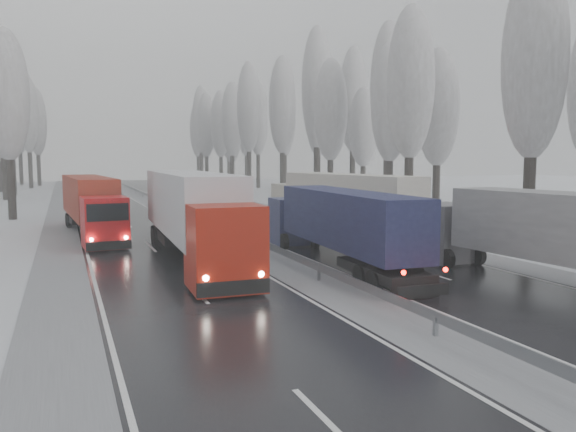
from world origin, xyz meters
TOP-DOWN VIEW (x-y plane):
  - ground at (0.00, 0.00)m, footprint 260.00×260.00m
  - carriageway_right at (5.25, 30.00)m, footprint 7.50×200.00m
  - carriageway_left at (-5.25, 30.00)m, footprint 7.50×200.00m
  - median_slush at (0.00, 30.00)m, footprint 3.00×200.00m
  - shoulder_right at (10.20, 30.00)m, footprint 2.40×200.00m
  - shoulder_left at (-10.20, 30.00)m, footprint 2.40×200.00m
  - median_guardrail at (0.00, 29.99)m, footprint 0.12×200.00m
  - tree_16 at (15.04, 15.67)m, footprint 3.60×3.60m
  - tree_18 at (14.51, 27.03)m, footprint 3.60×3.60m
  - tree_19 at (20.02, 31.03)m, footprint 3.60×3.60m
  - tree_20 at (17.90, 35.17)m, footprint 3.60×3.60m
  - tree_21 at (20.12, 39.17)m, footprint 3.60×3.60m
  - tree_22 at (17.02, 45.60)m, footprint 3.60×3.60m
  - tree_23 at (23.31, 49.60)m, footprint 3.60×3.60m
  - tree_24 at (17.90, 51.02)m, footprint 3.60×3.60m
  - tree_25 at (24.81, 55.02)m, footprint 3.60×3.60m
  - tree_26 at (17.56, 61.27)m, footprint 3.60×3.60m
  - tree_27 at (24.72, 65.27)m, footprint 3.60×3.60m
  - tree_28 at (16.34, 71.95)m, footprint 3.60×3.60m
  - tree_29 at (23.71, 75.95)m, footprint 3.60×3.60m
  - tree_30 at (16.56, 81.70)m, footprint 3.60×3.60m
  - tree_31 at (22.48, 85.70)m, footprint 3.60×3.60m
  - tree_32 at (16.63, 89.21)m, footprint 3.60×3.60m
  - tree_33 at (19.77, 93.21)m, footprint 3.60×3.60m
  - tree_34 at (15.73, 96.32)m, footprint 3.60×3.60m
  - tree_35 at (24.94, 100.32)m, footprint 3.60×3.60m
  - tree_36 at (17.04, 106.16)m, footprint 3.60×3.60m
  - tree_37 at (24.02, 110.16)m, footprint 3.60×3.60m
  - tree_38 at (18.73, 116.73)m, footprint 3.60×3.60m
  - tree_39 at (21.55, 120.73)m, footprint 3.60×3.60m
  - tree_62 at (-13.94, 43.73)m, footprint 3.60×3.60m
  - tree_68 at (-16.58, 69.11)m, footprint 3.60×3.60m
  - tree_70 at (-16.33, 79.19)m, footprint 3.60×3.60m
  - tree_74 at (-15.07, 99.33)m, footprint 3.60×3.60m
  - tree_76 at (-14.05, 108.72)m, footprint 3.60×3.60m
  - tree_77 at (-19.66, 112.72)m, footprint 3.60×3.60m
  - tree_78 at (-17.56, 115.31)m, footprint 3.60×3.60m
  - tree_79 at (-20.33, 119.31)m, footprint 3.60×3.60m
  - truck_grey_tarp at (8.10, 6.77)m, footprint 3.68×15.08m
  - truck_blue_box at (2.30, 14.88)m, footprint 3.05×14.39m
  - truck_cream_box at (8.02, 25.78)m, footprint 4.48×16.16m
  - box_truck_distant at (5.44, 85.90)m, footprint 2.69×7.84m
  - truck_red_white at (-3.95, 18.24)m, footprint 3.38×17.43m
  - truck_red_red at (-8.21, 30.70)m, footprint 3.43×15.40m

SIDE VIEW (x-z plane):
  - ground at x=0.00m, z-range 0.00..0.00m
  - carriageway_right at x=5.25m, z-range 0.00..0.03m
  - carriageway_left at x=-5.25m, z-range 0.00..0.03m
  - median_slush at x=0.00m, z-range 0.00..0.04m
  - shoulder_right at x=10.20m, z-range 0.00..0.04m
  - shoulder_left at x=-10.20m, z-range 0.00..0.04m
  - median_guardrail at x=0.00m, z-range 0.22..0.98m
  - box_truck_distant at x=5.44m, z-range 0.03..2.92m
  - truck_blue_box at x=2.30m, z-range 0.31..3.97m
  - truck_grey_tarp at x=8.10m, z-range 0.32..4.16m
  - truck_red_red at x=-8.21m, z-range 0.33..4.25m
  - truck_cream_box at x=8.02m, z-range 0.34..4.45m
  - truck_red_white at x=-3.95m, z-range 0.37..4.82m
  - tree_23 at x=23.31m, z-range 1.99..15.54m
  - tree_77 at x=-19.66m, z-range 2.10..16.42m
  - tree_33 at x=19.77m, z-range 2.10..16.42m
  - tree_19 at x=20.02m, z-range 2.13..16.70m
  - tree_20 at x=17.90m, z-range 2.29..18.00m
  - tree_22 at x=17.02m, z-range 2.31..18.17m
  - tree_62 at x=-13.94m, z-range 2.34..18.38m
  - tree_39 at x=21.55m, z-range 2.36..18.54m
  - tree_37 at x=24.02m, z-range 2.38..18.75m
  - tree_16 at x=15.04m, z-range 2.40..18.93m
  - tree_18 at x=14.51m, z-range 2.41..18.99m
  - tree_68 at x=-16.58m, z-range 2.42..19.07m
  - tree_79 at x=-20.33m, z-range 2.48..19.54m
  - tree_70 at x=-16.33m, z-range 2.48..19.57m
  - tree_32 at x=16.63m, z-range 2.51..19.85m
  - tree_27 at x=24.72m, z-range 2.55..20.17m
  - tree_34 at x=15.73m, z-range 2.55..20.19m
  - tree_30 at x=16.56m, z-range 2.59..20.45m
  - tree_38 at x=18.73m, z-range 2.60..20.58m
  - tree_29 at x=23.71m, z-range 2.62..20.73m
  - tree_35 at x=24.94m, z-range 2.64..20.89m
  - tree_76 at x=-14.05m, z-range 2.68..21.23m
  - tree_31 at x=22.48m, z-range 2.68..21.26m
  - tree_21 at x=20.12m, z-range 2.69..21.31m
  - tree_26 at x=17.56m, z-range 2.71..21.49m
  - tree_25 at x=24.81m, z-range 2.80..22.24m
  - tree_78 at x=-17.56m, z-range 2.81..22.37m
  - tree_28 at x=16.34m, z-range 2.82..22.45m
  - tree_74 at x=-15.07m, z-range 2.83..22.52m
  - tree_36 at x=17.04m, z-range 2.91..23.13m
  - tree_24 at x=17.90m, z-range 2.94..23.43m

